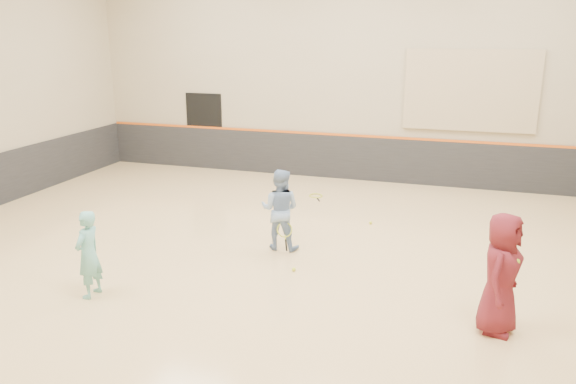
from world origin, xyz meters
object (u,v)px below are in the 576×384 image
(girl, at_px, (88,254))
(instructor, at_px, (280,209))
(young_man, at_px, (501,274))
(spare_racket, at_px, (316,195))

(girl, distance_m, instructor, 3.47)
(young_man, bearing_deg, girl, 113.85)
(girl, relative_size, young_man, 0.82)
(young_man, relative_size, spare_racket, 2.25)
(spare_racket, bearing_deg, instructor, -86.08)
(instructor, relative_size, young_man, 0.91)
(girl, height_order, instructor, instructor)
(girl, xyz_separation_m, instructor, (2.13, 2.75, 0.08))
(young_man, bearing_deg, spare_racket, 52.27)
(girl, bearing_deg, instructor, 142.40)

